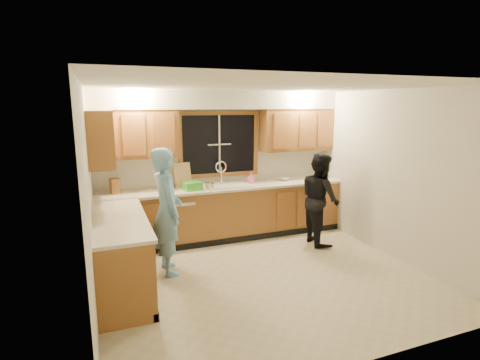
% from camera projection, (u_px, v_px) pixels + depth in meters
% --- Properties ---
extents(floor, '(4.20, 4.20, 0.00)m').
position_uv_depth(floor, '(263.00, 276.00, 5.06)').
color(floor, '#BEB292').
rests_on(floor, ground).
extents(ceiling, '(4.20, 4.20, 0.00)m').
position_uv_depth(ceiling, '(266.00, 86.00, 4.56)').
color(ceiling, white).
extents(wall_back, '(4.20, 0.00, 4.20)m').
position_uv_depth(wall_back, '(219.00, 164.00, 6.55)').
color(wall_back, beige).
rests_on(wall_back, ground).
extents(wall_left, '(0.00, 3.80, 3.80)m').
position_uv_depth(wall_left, '(89.00, 200.00, 4.07)').
color(wall_left, beige).
rests_on(wall_left, ground).
extents(wall_right, '(0.00, 3.80, 3.80)m').
position_uv_depth(wall_right, '(393.00, 175.00, 5.55)').
color(wall_right, beige).
rests_on(wall_right, ground).
extents(base_cabinets_back, '(4.20, 0.60, 0.88)m').
position_uv_depth(base_cabinets_back, '(225.00, 213.00, 6.43)').
color(base_cabinets_back, '#965F2B').
rests_on(base_cabinets_back, ground).
extents(base_cabinets_left, '(0.60, 1.90, 0.88)m').
position_uv_depth(base_cabinets_left, '(121.00, 255.00, 4.66)').
color(base_cabinets_left, '#965F2B').
rests_on(base_cabinets_left, ground).
extents(countertop_back, '(4.20, 0.63, 0.04)m').
position_uv_depth(countertop_back, '(225.00, 187.00, 6.33)').
color(countertop_back, beige).
rests_on(countertop_back, base_cabinets_back).
extents(countertop_left, '(0.63, 1.90, 0.04)m').
position_uv_depth(countertop_left, '(120.00, 219.00, 4.57)').
color(countertop_left, beige).
rests_on(countertop_left, base_cabinets_left).
extents(upper_cabinets_left, '(1.35, 0.33, 0.75)m').
position_uv_depth(upper_cabinets_left, '(135.00, 134.00, 5.78)').
color(upper_cabinets_left, '#965F2B').
rests_on(upper_cabinets_left, wall_back).
extents(upper_cabinets_right, '(1.35, 0.33, 0.75)m').
position_uv_depth(upper_cabinets_right, '(296.00, 130.00, 6.79)').
color(upper_cabinets_right, '#965F2B').
rests_on(upper_cabinets_right, wall_back).
extents(upper_cabinets_return, '(0.33, 0.90, 0.75)m').
position_uv_depth(upper_cabinets_return, '(100.00, 139.00, 5.04)').
color(upper_cabinets_return, '#965F2B').
rests_on(upper_cabinets_return, wall_left).
extents(soffit, '(4.20, 0.35, 0.30)m').
position_uv_depth(soffit, '(222.00, 100.00, 6.17)').
color(soffit, silver).
rests_on(soffit, wall_back).
extents(window_frame, '(1.44, 0.03, 1.14)m').
position_uv_depth(window_frame, '(219.00, 144.00, 6.47)').
color(window_frame, black).
rests_on(window_frame, wall_back).
extents(sink, '(0.86, 0.52, 0.57)m').
position_uv_depth(sink, '(225.00, 189.00, 6.36)').
color(sink, white).
rests_on(sink, countertop_back).
extents(dishwasher, '(0.60, 0.56, 0.82)m').
position_uv_depth(dishwasher, '(176.00, 220.00, 6.13)').
color(dishwasher, white).
rests_on(dishwasher, floor).
extents(stove, '(0.58, 0.75, 0.90)m').
position_uv_depth(stove, '(124.00, 273.00, 4.13)').
color(stove, white).
rests_on(stove, floor).
extents(man, '(0.46, 0.66, 1.73)m').
position_uv_depth(man, '(167.00, 211.00, 5.04)').
color(man, '#6DA4CD').
rests_on(man, floor).
extents(woman, '(0.65, 0.80, 1.52)m').
position_uv_depth(woman, '(320.00, 198.00, 6.15)').
color(woman, black).
rests_on(woman, floor).
extents(knife_block, '(0.16, 0.14, 0.24)m').
position_uv_depth(knife_block, '(115.00, 186.00, 5.79)').
color(knife_block, '#A0602C').
rests_on(knife_block, countertop_back).
extents(cutting_board, '(0.32, 0.17, 0.40)m').
position_uv_depth(cutting_board, '(183.00, 175.00, 6.26)').
color(cutting_board, tan).
rests_on(cutting_board, countertop_back).
extents(dish_crate, '(0.31, 0.30, 0.13)m').
position_uv_depth(dish_crate, '(192.00, 186.00, 6.06)').
color(dish_crate, green).
rests_on(dish_crate, countertop_back).
extents(soap_bottle, '(0.12, 0.12, 0.19)m').
position_uv_depth(soap_bottle, '(251.00, 178.00, 6.53)').
color(soap_bottle, '#F25C98').
rests_on(soap_bottle, countertop_back).
extents(bowl, '(0.24, 0.24, 0.05)m').
position_uv_depth(bowl, '(284.00, 179.00, 6.81)').
color(bowl, silver).
rests_on(bowl, countertop_back).
extents(can_left, '(0.08, 0.08, 0.13)m').
position_uv_depth(can_left, '(208.00, 187.00, 5.99)').
color(can_left, beige).
rests_on(can_left, countertop_back).
extents(can_right, '(0.08, 0.08, 0.11)m').
position_uv_depth(can_right, '(212.00, 186.00, 6.07)').
color(can_right, beige).
rests_on(can_right, countertop_back).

